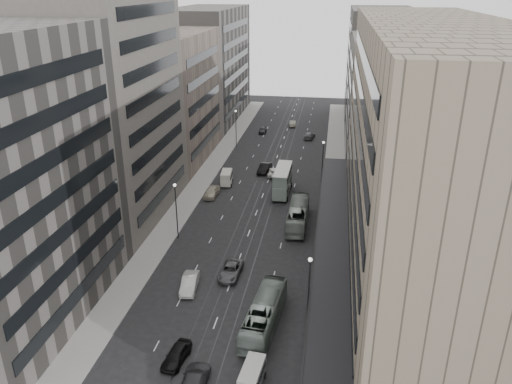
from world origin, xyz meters
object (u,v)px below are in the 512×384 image
Objects in this scene: vw_microbus at (252,376)px; panel_van at (227,177)px; bus_near at (264,313)px; sedan_0 at (176,355)px; bus_far at (298,215)px; double_decker at (283,180)px; sedan_1 at (190,283)px; sedan_2 at (231,271)px.

vw_microbus is 1.01× the size of panel_van.
bus_near is 2.62× the size of sedan_0.
bus_near is at bearing 96.55° from vw_microbus.
bus_far is (1.57, 24.57, 0.03)m from bus_near.
double_decker reaches higher than sedan_0.
vw_microbus is (-1.44, -33.28, -0.39)m from bus_far.
double_decker is 10.76m from panel_van.
panel_van reaches higher than sedan_0.
sedan_0 is 12.23m from sedan_1.
vw_microbus is (0.13, -8.71, -0.36)m from bus_near.
vw_microbus is at bearing -7.39° from sedan_0.
double_decker is at bearing 69.34° from sedan_1.
vw_microbus is 48.91m from panel_van.
sedan_2 is at bearing 90.51° from sedan_0.
bus_far is 1.34× the size of double_decker.
sedan_1 is (-2.15, 12.04, 0.07)m from sedan_0.
panel_van is at bearing 166.08° from double_decker.
sedan_1 is at bearing 130.47° from vw_microbus.
double_decker reaches higher than bus_near.
bus_far is 32.50m from sedan_0.
bus_far reaches higher than sedan_1.
double_decker is 1.65× the size of sedan_2.
bus_far is 17.08m from sedan_2.
bus_far reaches higher than sedan_2.
bus_far is 33.32m from vw_microbus.
bus_far is 2.75× the size of vw_microbus.
sedan_1 is at bearing -136.19° from sedan_2.
panel_van is at bearing 104.00° from sedan_0.
sedan_2 is (4.19, 3.62, -0.08)m from sedan_1.
bus_near is at bearing -35.72° from sedan_1.
vw_microbus is 17.23m from sedan_1.
double_decker reaches higher than bus_far.
sedan_1 is at bearing 108.08° from sedan_0.
bus_near is at bearing -78.04° from panel_van.
sedan_1 is (-11.27, -19.14, -0.80)m from bus_far.
bus_far is 2.22× the size of sedan_2.
bus_near reaches higher than vw_microbus.
bus_far is at bearing 68.50° from sedan_2.
double_decker is (-1.99, 35.86, 0.96)m from bus_near.
bus_near is 10.06m from sedan_0.
sedan_1 is (-7.70, -30.43, -1.73)m from double_decker.
bus_near is 1.31× the size of double_decker.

